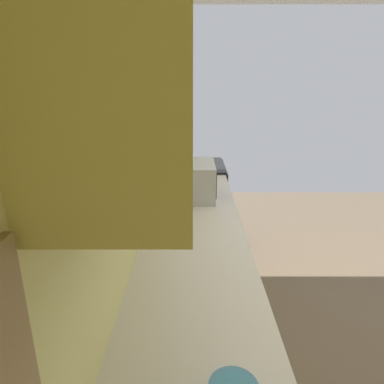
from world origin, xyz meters
name	(u,v)px	position (x,y,z in m)	size (l,w,h in m)	color
ground_plane	(381,350)	(0.00, 0.00, 0.00)	(7.02, 7.02, 0.00)	brown
wall_back	(131,174)	(0.00, 1.70, 1.29)	(4.51, 0.12, 2.59)	#E0D57F
counter_run	(193,345)	(-0.46, 1.33, 0.46)	(3.47, 0.64, 0.93)	#DAC46A
upper_cabinets	(155,55)	(-0.46, 1.49, 1.92)	(1.96, 0.30, 0.71)	#DDCB68
oven_range	(195,205)	(1.63, 1.31, 0.48)	(0.72, 0.66, 1.11)	black
microwave	(191,180)	(0.64, 1.35, 1.07)	(0.44, 0.38, 0.28)	#B7BABF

